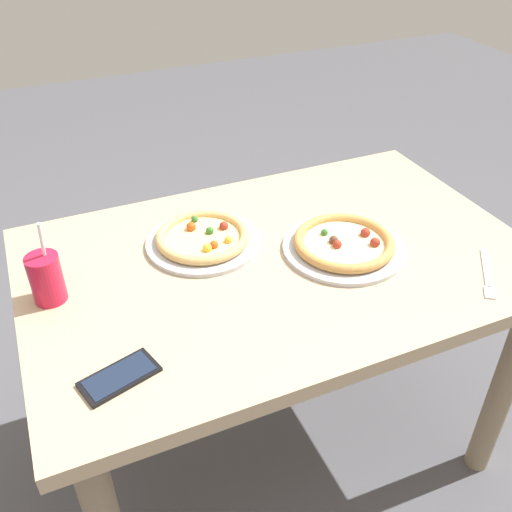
# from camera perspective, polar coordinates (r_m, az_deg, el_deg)

# --- Properties ---
(ground_plane) EXTENTS (8.00, 8.00, 0.00)m
(ground_plane) POSITION_cam_1_polar(r_m,az_deg,el_deg) (1.96, 1.86, -18.18)
(ground_plane) COLOR #4C4C51
(dining_table) EXTENTS (1.27, 0.82, 0.75)m
(dining_table) POSITION_cam_1_polar(r_m,az_deg,el_deg) (1.49, 2.32, -3.57)
(dining_table) COLOR tan
(dining_table) RESTS_ON ground
(pizza_near) EXTENTS (0.31, 0.31, 0.04)m
(pizza_near) POSITION_cam_1_polar(r_m,az_deg,el_deg) (1.45, 8.90, 1.19)
(pizza_near) COLOR #B7B7BC
(pizza_near) RESTS_ON dining_table
(pizza_far) EXTENTS (0.30, 0.30, 0.04)m
(pizza_far) POSITION_cam_1_polar(r_m,az_deg,el_deg) (1.47, -5.40, 1.78)
(pizza_far) COLOR #B7B7BC
(pizza_far) RESTS_ON dining_table
(drink_cup_colored) EXTENTS (0.07, 0.07, 0.21)m
(drink_cup_colored) POSITION_cam_1_polar(r_m,az_deg,el_deg) (1.34, -20.49, -2.12)
(drink_cup_colored) COLOR red
(drink_cup_colored) RESTS_ON dining_table
(fork) EXTENTS (0.14, 0.17, 0.00)m
(fork) POSITION_cam_1_polar(r_m,az_deg,el_deg) (1.47, 22.36, -1.83)
(fork) COLOR silver
(fork) RESTS_ON dining_table
(cell_phone) EXTENTS (0.16, 0.11, 0.01)m
(cell_phone) POSITION_cam_1_polar(r_m,az_deg,el_deg) (1.14, -13.66, -11.80)
(cell_phone) COLOR black
(cell_phone) RESTS_ON dining_table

